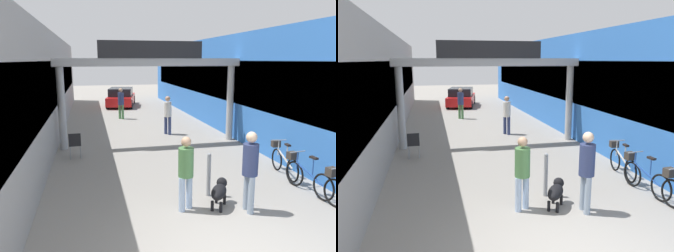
{
  "view_description": "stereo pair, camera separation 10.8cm",
  "coord_description": "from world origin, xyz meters",
  "views": [
    {
      "loc": [
        -2.33,
        -4.46,
        3.31
      ],
      "look_at": [
        0.0,
        5.22,
        1.3
      ],
      "focal_mm": 35.0,
      "sensor_mm": 36.0,
      "label": 1
    },
    {
      "loc": [
        -2.23,
        -4.49,
        3.31
      ],
      "look_at": [
        0.0,
        5.22,
        1.3
      ],
      "focal_mm": 35.0,
      "sensor_mm": 36.0,
      "label": 2
    }
  ],
  "objects": [
    {
      "name": "arcade_sign_gateway",
      "position": [
        0.0,
        8.06,
        2.82
      ],
      "size": [
        7.4,
        0.47,
        4.02
      ],
      "color": "#B2B2B2",
      "rests_on": "ground_plane"
    },
    {
      "name": "pedestrian_with_dog",
      "position": [
        -0.34,
        2.12,
        0.97
      ],
      "size": [
        0.47,
        0.47,
        1.69
      ],
      "color": "#A5BFE0",
      "rests_on": "ground_plane"
    },
    {
      "name": "bicycle_blue_second",
      "position": [
        2.94,
        2.44,
        0.44
      ],
      "size": [
        0.46,
        1.69,
        0.98
      ],
      "color": "black",
      "rests_on": "ground_plane"
    },
    {
      "name": "bicycle_silver_third",
      "position": [
        3.1,
        3.69,
        0.44
      ],
      "size": [
        0.46,
        1.68,
        0.98
      ],
      "color": "black",
      "rests_on": "ground_plane"
    },
    {
      "name": "dog_on_leash",
      "position": [
        0.46,
        2.1,
        0.38
      ],
      "size": [
        0.69,
        0.84,
        0.61
      ],
      "color": "black",
      "rests_on": "ground_plane"
    },
    {
      "name": "bollard_post_metal",
      "position": [
        0.43,
        2.74,
        0.56
      ],
      "size": [
        0.1,
        0.1,
        1.1
      ],
      "color": "gray",
      "rests_on": "ground_plane"
    },
    {
      "name": "pedestrian_elderly_walking",
      "position": [
        -0.61,
        14.1,
        1.01
      ],
      "size": [
        0.48,
        0.48,
        1.76
      ],
      "color": "#4C7F47",
      "rests_on": "ground_plane"
    },
    {
      "name": "parked_car_red",
      "position": [
        -0.09,
        19.41,
        0.64
      ],
      "size": [
        2.5,
        4.26,
        1.33
      ],
      "color": "red",
      "rests_on": "ground_plane"
    },
    {
      "name": "storefront_left",
      "position": [
        -5.09,
        11.0,
        2.19
      ],
      "size": [
        3.0,
        26.0,
        4.37
      ],
      "color": "#9E9993",
      "rests_on": "ground_plane"
    },
    {
      "name": "storefront_right",
      "position": [
        5.09,
        11.0,
        2.19
      ],
      "size": [
        3.0,
        26.0,
        4.37
      ],
      "color": "blue",
      "rests_on": "ground_plane"
    },
    {
      "name": "pedestrian_companion",
      "position": [
        0.99,
        1.72,
        1.05
      ],
      "size": [
        0.36,
        0.39,
        1.82
      ],
      "color": "#8C9EB2",
      "rests_on": "ground_plane"
    },
    {
      "name": "cafe_chair_black_nearer",
      "position": [
        -2.89,
        6.77,
        0.54
      ],
      "size": [
        0.41,
        0.41,
        0.89
      ],
      "color": "gray",
      "rests_on": "ground_plane"
    },
    {
      "name": "pedestrian_carrying_crate",
      "position": [
        1.05,
        9.64,
        1.0
      ],
      "size": [
        0.47,
        0.47,
        1.73
      ],
      "color": "navy",
      "rests_on": "ground_plane"
    }
  ]
}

